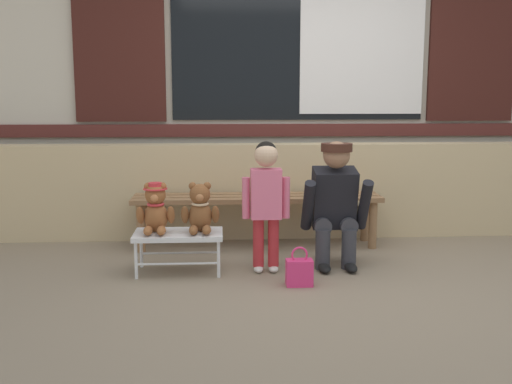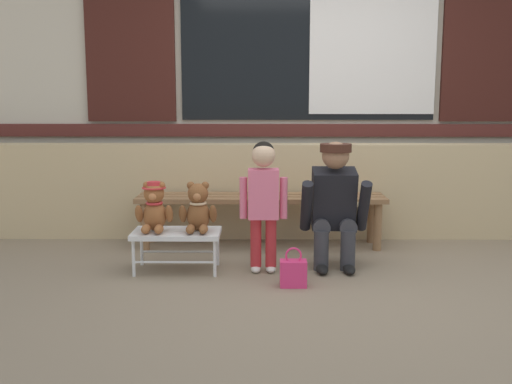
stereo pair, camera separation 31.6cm
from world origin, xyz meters
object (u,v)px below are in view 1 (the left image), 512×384
object	(u,v)px
small_display_bench	(178,237)
teddy_bear_with_hat	(156,209)
teddy_bear_plain	(200,210)
handbag_on_ground	(299,272)
child_standing	(266,192)
adult_crouching	(336,203)
wooden_bench_long	(257,203)

from	to	relation	value
small_display_bench	teddy_bear_with_hat	bearing A→B (deg)	179.23
teddy_bear_plain	small_display_bench	bearing A→B (deg)	-179.49
small_display_bench	teddy_bear_plain	size ratio (longest dim) A/B	1.76
small_display_bench	handbag_on_ground	bearing A→B (deg)	-23.70
teddy_bear_with_hat	child_standing	xyz separation A→B (m)	(0.80, -0.02, 0.12)
handbag_on_ground	adult_crouching	bearing A→B (deg)	54.84
small_display_bench	adult_crouching	size ratio (longest dim) A/B	0.67
teddy_bear_with_hat	wooden_bench_long	bearing A→B (deg)	43.77
child_standing	handbag_on_ground	world-z (taller)	child_standing
teddy_bear_plain	child_standing	distance (m)	0.49
small_display_bench	teddy_bear_with_hat	world-z (taller)	teddy_bear_with_hat
wooden_bench_long	teddy_bear_plain	distance (m)	0.88
small_display_bench	teddy_bear_with_hat	distance (m)	0.26
adult_crouching	handbag_on_ground	bearing A→B (deg)	-125.16
wooden_bench_long	small_display_bench	world-z (taller)	wooden_bench_long
adult_crouching	teddy_bear_plain	bearing A→B (deg)	-174.20
wooden_bench_long	teddy_bear_plain	size ratio (longest dim) A/B	5.78
handbag_on_ground	teddy_bear_with_hat	bearing A→B (deg)	159.66
teddy_bear_with_hat	adult_crouching	distance (m)	1.33
small_display_bench	child_standing	size ratio (longest dim) A/B	0.67
wooden_bench_long	child_standing	bearing A→B (deg)	-88.71
teddy_bear_plain	handbag_on_ground	size ratio (longest dim) A/B	1.34
child_standing	adult_crouching	bearing A→B (deg)	13.00
wooden_bench_long	child_standing	xyz separation A→B (m)	(0.02, -0.77, 0.22)
teddy_bear_with_hat	small_display_bench	bearing A→B (deg)	-0.77
wooden_bench_long	handbag_on_ground	bearing A→B (deg)	-78.92
child_standing	teddy_bear_with_hat	bearing A→B (deg)	178.47
small_display_bench	adult_crouching	xyz separation A→B (m)	(1.17, 0.10, 0.21)
small_display_bench	teddy_bear_plain	xyz separation A→B (m)	(0.16, 0.00, 0.20)
wooden_bench_long	teddy_bear_plain	bearing A→B (deg)	-121.58
teddy_bear_with_hat	teddy_bear_plain	bearing A→B (deg)	-0.13
child_standing	wooden_bench_long	bearing A→B (deg)	91.29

